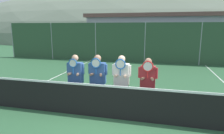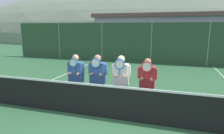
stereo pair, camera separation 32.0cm
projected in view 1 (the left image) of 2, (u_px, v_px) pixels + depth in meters
ground_plane at (115, 119)px, 5.63m from camera, size 120.00×120.00×0.00m
hill_distant at (158, 36)px, 53.12m from camera, size 120.37×66.87×23.41m
clubhouse_building at (167, 33)px, 20.75m from camera, size 16.27×5.50×3.82m
fence_back at (145, 43)px, 14.10m from camera, size 22.06×0.06×2.84m
tennis_net at (115, 102)px, 5.53m from camera, size 10.96×0.09×1.08m
court_line_left_sideline at (46, 81)px, 9.45m from camera, size 0.05×16.00×0.01m
player_leftmost at (76, 77)px, 6.27m from camera, size 0.59×0.34×1.71m
player_center_left at (98, 77)px, 6.17m from camera, size 0.61×0.34×1.72m
player_center_right at (121, 79)px, 5.97m from camera, size 0.58×0.34×1.73m
player_rightmost at (148, 82)px, 5.79m from camera, size 0.56×0.34×1.68m
car_far_left at (67, 45)px, 18.20m from camera, size 4.06×2.05×1.81m
car_left_of_center at (120, 46)px, 16.77m from camera, size 4.40×2.07×1.85m
car_center at (184, 47)px, 15.90m from camera, size 4.13×2.08×1.81m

